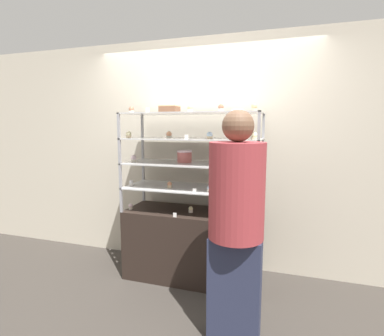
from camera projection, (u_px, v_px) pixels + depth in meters
The scene contains 33 objects.
ground_plane at pixel (192, 277), 3.24m from camera, with size 20.00×20.00×0.00m, color #38332D.
back_wall at pixel (203, 154), 3.45m from camera, with size 8.00×0.05×2.60m.
display_base at pixel (192, 245), 3.19m from camera, with size 1.40×0.54×0.74m.
display_riser_lower at pixel (192, 189), 3.11m from camera, with size 1.40×0.54×0.26m.
display_riser_middle at pixel (192, 164), 3.07m from camera, with size 1.40×0.54×0.26m.
display_riser_upper at pixel (192, 140), 3.04m from camera, with size 1.40×0.54×0.26m.
display_riser_top at pixel (192, 114), 3.00m from camera, with size 1.40×0.54×0.26m.
layer_cake_centerpiece at pixel (184, 156), 3.15m from camera, with size 0.16×0.16×0.12m.
sheet_cake_frosted at pixel (170, 109), 3.04m from camera, with size 0.18×0.16×0.07m.
cupcake_0 at pixel (131, 206), 3.21m from camera, with size 0.05×0.05×0.06m.
cupcake_1 at pixel (191, 209), 3.10m from camera, with size 0.05×0.05×0.06m.
cupcake_2 at pixel (252, 218), 2.82m from camera, with size 0.05×0.05×0.06m.
price_tag_0 at pixel (175, 215), 2.93m from camera, with size 0.04×0.00×0.04m.
cupcake_3 at pixel (131, 183), 3.20m from camera, with size 0.05×0.05×0.06m.
cupcake_4 at pixel (170, 185), 3.09m from camera, with size 0.05×0.05×0.06m.
cupcake_5 at pixel (210, 189), 2.90m from camera, with size 0.05×0.05×0.06m.
cupcake_6 at pixel (256, 190), 2.82m from camera, with size 0.05×0.05×0.06m.
price_tag_1 at pixel (194, 191), 2.84m from camera, with size 0.04×0.00×0.04m.
cupcake_7 at pixel (134, 159), 3.19m from camera, with size 0.06×0.06×0.07m.
cupcake_8 at pixel (254, 163), 2.82m from camera, with size 0.06×0.06×0.07m.
price_tag_2 at pixel (217, 165), 2.74m from camera, with size 0.04×0.00×0.04m.
cupcake_9 at pixel (129, 135), 3.11m from camera, with size 0.06×0.06×0.07m.
cupcake_10 at pixel (169, 135), 3.04m from camera, with size 0.06×0.06×0.07m.
cupcake_11 at pixel (210, 136), 2.84m from camera, with size 0.06×0.06×0.07m.
cupcake_12 at pixel (254, 136), 2.76m from camera, with size 0.06×0.06×0.07m.
price_tag_3 at pixel (186, 137), 2.79m from camera, with size 0.04×0.00×0.04m.
cupcake_13 at pixel (131, 110), 3.10m from camera, with size 0.05×0.05×0.07m.
cupcake_14 at pixel (190, 109), 2.91m from camera, with size 0.05×0.05×0.07m.
cupcake_15 at pixel (221, 108), 2.77m from camera, with size 0.05×0.05×0.07m.
cupcake_16 at pixel (254, 108), 2.70m from camera, with size 0.05×0.05×0.07m.
price_tag_4 at pixel (148, 110), 2.87m from camera, with size 0.04×0.00×0.04m.
donut_glazed at pixel (238, 111), 2.94m from camera, with size 0.13×0.13×0.03m.
customer_figure at pixel (236, 221), 2.19m from camera, with size 0.41×0.41×1.74m.
Camera 1 is at (0.92, -2.91, 1.62)m, focal length 28.00 mm.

